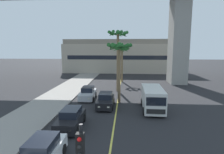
% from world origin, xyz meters
% --- Properties ---
extents(sidewalk_left, '(4.80, 80.00, 0.15)m').
position_xyz_m(sidewalk_left, '(-8.00, 16.00, 0.07)').
color(sidewalk_left, gray).
rests_on(sidewalk_left, ground).
extents(lane_stripe_center, '(0.14, 56.00, 0.01)m').
position_xyz_m(lane_stripe_center, '(0.00, 24.00, 0.00)').
color(lane_stripe_center, '#DBCC4C').
rests_on(lane_stripe_center, ground).
extents(pier_building_backdrop, '(30.60, 8.04, 8.58)m').
position_xyz_m(pier_building_backdrop, '(0.00, 52.42, 4.23)').
color(pier_building_backdrop, '#BCB29E').
rests_on(pier_building_backdrop, ground).
extents(car_queue_front, '(1.87, 4.12, 1.56)m').
position_xyz_m(car_queue_front, '(-1.25, 21.43, 0.72)').
color(car_queue_front, black).
rests_on(car_queue_front, ground).
extents(car_queue_second, '(1.89, 4.13, 1.56)m').
position_xyz_m(car_queue_second, '(-3.50, 15.79, 0.72)').
color(car_queue_second, black).
rests_on(car_queue_second, ground).
extents(car_queue_third, '(1.88, 4.13, 1.56)m').
position_xyz_m(car_queue_third, '(-3.62, 10.57, 0.72)').
color(car_queue_third, white).
rests_on(car_queue_third, ground).
extents(car_queue_fourth, '(1.93, 4.15, 1.56)m').
position_xyz_m(car_queue_fourth, '(-3.85, 24.50, 0.72)').
color(car_queue_fourth, '#B7BABF').
rests_on(car_queue_fourth, ground).
extents(delivery_van, '(2.23, 5.28, 2.36)m').
position_xyz_m(delivery_van, '(3.75, 20.65, 1.29)').
color(delivery_van, silver).
rests_on(delivery_van, ground).
extents(palm_tree_near_median, '(2.93, 3.00, 7.10)m').
position_xyz_m(palm_tree_near_median, '(0.17, 23.30, 5.96)').
color(palm_tree_near_median, brown).
rests_on(palm_tree_near_median, ground).
extents(palm_tree_mid_median, '(2.69, 2.70, 6.63)m').
position_xyz_m(palm_tree_mid_median, '(0.21, 37.39, 5.37)').
color(palm_tree_mid_median, brown).
rests_on(palm_tree_mid_median, ground).
extents(palm_tree_far_median, '(3.07, 3.14, 8.99)m').
position_xyz_m(palm_tree_far_median, '(-0.25, 29.19, 7.27)').
color(palm_tree_far_median, brown).
rests_on(palm_tree_far_median, ground).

